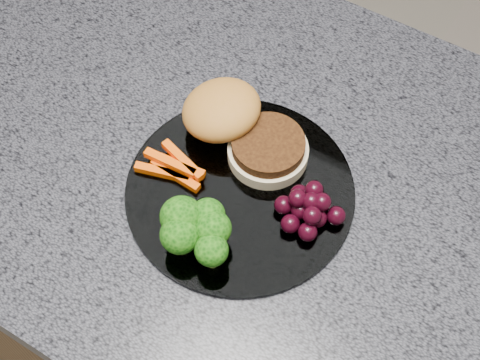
% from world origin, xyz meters
% --- Properties ---
extents(island_cabinet, '(1.20, 0.60, 0.86)m').
position_xyz_m(island_cabinet, '(0.00, 0.00, 0.43)').
color(island_cabinet, brown).
rests_on(island_cabinet, ground).
extents(countertop, '(1.20, 0.60, 0.04)m').
position_xyz_m(countertop, '(0.00, 0.00, 0.88)').
color(countertop, '#474851').
rests_on(countertop, island_cabinet).
extents(plate, '(0.26, 0.26, 0.01)m').
position_xyz_m(plate, '(0.02, -0.04, 0.90)').
color(plate, white).
rests_on(plate, countertop).
extents(burger, '(0.17, 0.11, 0.05)m').
position_xyz_m(burger, '(-0.02, 0.02, 0.93)').
color(burger, beige).
rests_on(burger, plate).
extents(carrot_sticks, '(0.08, 0.05, 0.02)m').
position_xyz_m(carrot_sticks, '(-0.05, -0.06, 0.91)').
color(carrot_sticks, '#FA5504').
rests_on(carrot_sticks, plate).
extents(broccoli, '(0.09, 0.07, 0.05)m').
position_xyz_m(broccoli, '(0.02, -0.12, 0.94)').
color(broccoli, olive).
rests_on(broccoli, plate).
extents(grape_bunch, '(0.08, 0.06, 0.04)m').
position_xyz_m(grape_bunch, '(0.10, -0.03, 0.92)').
color(grape_bunch, black).
rests_on(grape_bunch, plate).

